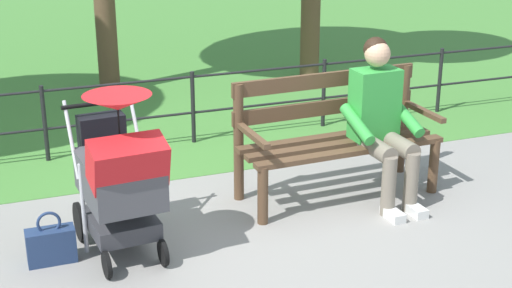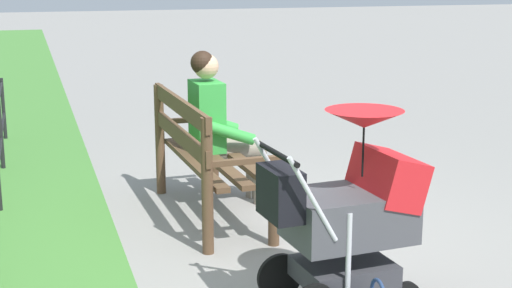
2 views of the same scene
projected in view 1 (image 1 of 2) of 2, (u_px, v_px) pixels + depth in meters
The scene contains 7 objects.
ground_plane at pixel (254, 211), 5.83m from camera, with size 60.00×60.00×0.00m, color gray.
grass_lawn at pixel (82, 14), 13.56m from camera, with size 40.00×16.00×0.01m, color #478438.
park_bench at pixel (334, 131), 5.99m from camera, with size 1.62×0.66×0.96m.
person_on_bench at pixel (381, 117), 5.84m from camera, with size 0.55×0.74×1.28m.
stroller at pixel (119, 173), 4.99m from camera, with size 0.56×0.92×1.15m.
handbag at pixel (51, 245), 5.03m from camera, with size 0.32×0.14×0.37m.
park_fence at pixel (221, 97), 7.22m from camera, with size 8.21×0.04×0.70m.
Camera 1 is at (1.85, 4.96, 2.50)m, focal length 53.09 mm.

